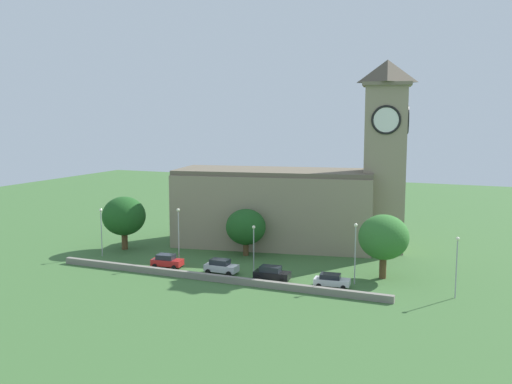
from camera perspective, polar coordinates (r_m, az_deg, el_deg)
The scene contains 15 objects.
ground_plane at distance 88.44m, azimuth 0.92°, elevation -5.74°, with size 200.00×200.00×0.00m, color #3D6633.
church at distance 90.15m, azimuth 3.93°, elevation -0.54°, with size 36.81×17.13×28.54m.
quay_barrier at distance 72.37m, azimuth -4.44°, elevation -8.45°, with size 44.84×0.70×0.83m, color gray.
car_red at distance 79.03m, azimuth -8.82°, elevation -6.77°, with size 4.32×2.57×1.82m.
car_silver at distance 75.28m, azimuth -3.48°, elevation -7.38°, with size 4.33×2.15×1.91m.
car_black at distance 72.02m, azimuth 1.57°, elevation -8.07°, with size 4.56×2.45×1.87m.
car_white at distance 70.10m, azimuth 7.50°, elevation -8.68°, with size 4.43×2.43×1.63m.
streetlamp_west_end at distance 86.59m, azimuth -15.10°, elevation -3.13°, with size 0.44×0.44×7.00m.
streetlamp_west_mid at distance 79.90m, azimuth -7.70°, elevation -3.50°, with size 0.44×0.44×7.77m.
streetlamp_central at distance 75.10m, azimuth -0.23°, elevation -4.83°, with size 0.44×0.44×6.23m.
streetlamp_east_mid at distance 70.72m, azimuth 9.82°, elevation -5.11°, with size 0.44×0.44×7.53m.
streetlamp_east_end at distance 68.31m, azimuth 19.29°, elevation -6.13°, with size 0.44×0.44×7.01m.
tree_riverside_west at distance 90.03m, azimuth -12.96°, elevation -2.35°, with size 6.58×6.58×8.15m.
tree_riverside_east at distance 84.07m, azimuth -1.01°, elevation -3.49°, with size 5.83×5.83×6.88m.
tree_by_tower at distance 73.89m, azimuth 12.54°, elevation -4.41°, with size 6.30×6.30×8.13m.
Camera 1 is at (31.80, -64.97, 20.37)m, focal length 40.36 mm.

